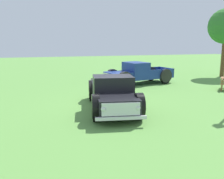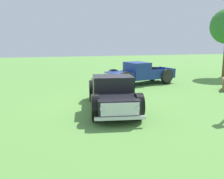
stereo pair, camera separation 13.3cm
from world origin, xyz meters
TOP-DOWN VIEW (x-y plane):
  - ground_plane at (0.00, 0.00)m, footprint 80.00×80.00m
  - pickup_truck_foreground at (0.92, -0.05)m, footprint 5.38×2.76m
  - pickup_truck_behind_left at (-5.23, 3.57)m, footprint 2.87×5.47m

SIDE VIEW (x-z plane):
  - ground_plane at x=0.00m, z-range 0.00..0.00m
  - pickup_truck_foreground at x=0.92m, z-range -0.04..1.53m
  - pickup_truck_behind_left at x=-5.23m, z-range -0.04..1.56m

